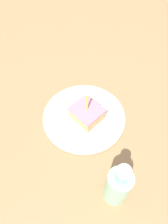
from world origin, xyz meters
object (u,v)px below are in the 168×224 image
Objects in this scene: cake_slice at (87,113)px; bottle at (118,186)px; fork at (87,104)px; plate at (84,117)px.

bottle is (-0.12, -0.23, 0.04)m from cake_slice.
fork is (0.04, 0.04, -0.02)m from cake_slice.
cake_slice is at bearing -72.11° from plate.
bottle is at bearing -120.41° from fork.
plate is 0.05m from fork.
fork is (0.04, 0.03, 0.01)m from plate.
fork is 0.86× the size of bottle.
cake_slice is 0.63× the size of bottle.
fork is 0.32m from bottle.
plate is 1.73× the size of fork.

